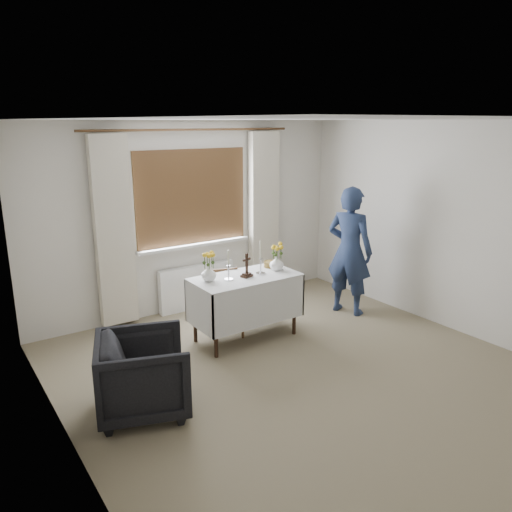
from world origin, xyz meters
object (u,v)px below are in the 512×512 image
(armchair, at_px, (143,374))
(flower_vase_left, at_px, (209,273))
(wooden_chair, at_px, (227,303))
(person, at_px, (349,251))
(wooden_cross, at_px, (247,265))
(flower_vase_right, at_px, (277,263))
(altar_table, at_px, (245,307))

(armchair, relative_size, flower_vase_left, 4.41)
(wooden_chair, distance_m, armchair, 1.76)
(person, relative_size, wooden_cross, 6.10)
(person, height_order, flower_vase_right, person)
(flower_vase_left, bearing_deg, person, -4.66)
(wooden_chair, relative_size, wooden_cross, 2.84)
(wooden_chair, relative_size, person, 0.47)
(wooden_cross, bearing_deg, armchair, -170.55)
(altar_table, bearing_deg, flower_vase_right, -0.77)
(flower_vase_left, xyz_separation_m, flower_vase_right, (0.87, -0.10, -0.00))
(flower_vase_right, bearing_deg, wooden_chair, 159.22)
(person, distance_m, flower_vase_right, 1.14)
(flower_vase_right, bearing_deg, flower_vase_left, 173.65)
(altar_table, distance_m, flower_vase_right, 0.65)
(altar_table, height_order, armchair, altar_table)
(person, xyz_separation_m, wooden_cross, (-1.58, 0.05, 0.05))
(armchair, height_order, person, person)
(wooden_chair, distance_m, flower_vase_left, 0.56)
(wooden_chair, bearing_deg, person, 10.47)
(altar_table, xyz_separation_m, flower_vase_right, (0.44, -0.01, 0.47))
(armchair, distance_m, wooden_cross, 1.84)
(person, distance_m, flower_vase_left, 2.02)
(wooden_chair, xyz_separation_m, wooden_cross, (0.13, -0.24, 0.51))
(wooden_cross, relative_size, flower_vase_left, 1.57)
(wooden_chair, bearing_deg, flower_vase_left, -138.53)
(altar_table, height_order, flower_vase_right, flower_vase_right)
(armchair, relative_size, wooden_cross, 2.81)
(armchair, bearing_deg, wooden_cross, -45.03)
(altar_table, bearing_deg, flower_vase_left, 167.98)
(wooden_chair, height_order, flower_vase_right, flower_vase_right)
(altar_table, bearing_deg, armchair, -153.62)
(altar_table, distance_m, wooden_chair, 0.25)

